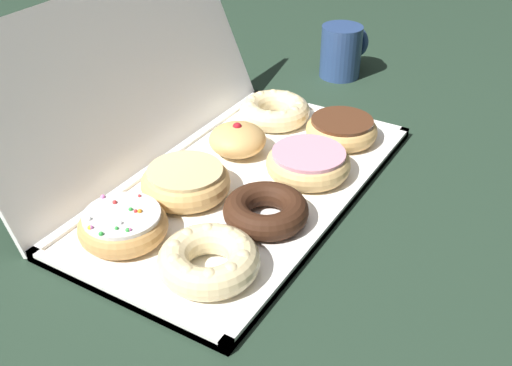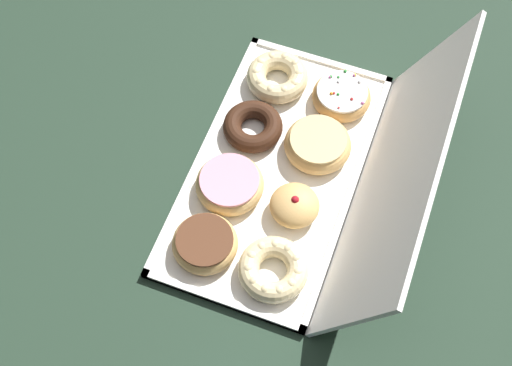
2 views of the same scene
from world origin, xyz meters
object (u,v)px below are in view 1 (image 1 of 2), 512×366
object	(u,v)px
jelly_filled_donut_6	(238,139)
chocolate_frosted_donut_3	(342,129)
pink_frosted_donut_2	(308,163)
coffee_mug	(342,50)
cruller_donut_7	(275,110)
glazed_ring_donut_5	(186,182)
sprinkle_donut_4	(123,225)
chocolate_cake_ring_donut_1	(266,210)
donut_box	(246,186)
cruller_donut_0	(209,259)

from	to	relation	value
jelly_filled_donut_6	chocolate_frosted_donut_3	bearing A→B (deg)	-45.24
pink_frosted_donut_2	coffee_mug	xyz separation A→B (m)	(0.37, 0.12, 0.02)
jelly_filled_donut_6	cruller_donut_7	bearing A→B (deg)	2.12
glazed_ring_donut_5	jelly_filled_donut_6	distance (m)	0.13
pink_frosted_donut_2	sprinkle_donut_4	distance (m)	0.27
sprinkle_donut_4	glazed_ring_donut_5	world-z (taller)	same
chocolate_cake_ring_donut_1	glazed_ring_donut_5	distance (m)	0.12
chocolate_cake_ring_donut_1	pink_frosted_donut_2	size ratio (longest dim) A/B	0.91
donut_box	chocolate_cake_ring_donut_1	bearing A→B (deg)	-132.48
chocolate_frosted_donut_3	cruller_donut_7	size ratio (longest dim) A/B	0.95
sprinkle_donut_4	cruller_donut_7	size ratio (longest dim) A/B	0.94
pink_frosted_donut_2	jelly_filled_donut_6	bearing A→B (deg)	89.23
sprinkle_donut_4	coffee_mug	bearing A→B (deg)	-0.77
chocolate_cake_ring_donut_1	jelly_filled_donut_6	xyz separation A→B (m)	(0.13, 0.12, 0.01)
chocolate_cake_ring_donut_1	chocolate_frosted_donut_3	distance (m)	0.24
pink_frosted_donut_2	chocolate_frosted_donut_3	bearing A→B (deg)	0.93
cruller_donut_7	coffee_mug	world-z (taller)	coffee_mug
glazed_ring_donut_5	pink_frosted_donut_2	bearing A→B (deg)	-42.38
chocolate_frosted_donut_3	jelly_filled_donut_6	xyz separation A→B (m)	(-0.11, 0.12, 0.00)
donut_box	chocolate_cake_ring_donut_1	distance (m)	0.09
chocolate_frosted_donut_3	sprinkle_donut_4	bearing A→B (deg)	160.97
cruller_donut_0	jelly_filled_donut_6	distance (m)	0.27
sprinkle_donut_4	pink_frosted_donut_2	bearing A→B (deg)	-27.40
donut_box	glazed_ring_donut_5	distance (m)	0.09
glazed_ring_donut_5	coffee_mug	distance (m)	0.50
jelly_filled_donut_6	cruller_donut_0	bearing A→B (deg)	-154.38
pink_frosted_donut_2	glazed_ring_donut_5	bearing A→B (deg)	137.62
chocolate_frosted_donut_3	sprinkle_donut_4	size ratio (longest dim) A/B	1.01
chocolate_frosted_donut_3	jelly_filled_donut_6	distance (m)	0.16
cruller_donut_0	jelly_filled_donut_6	bearing A→B (deg)	25.62
pink_frosted_donut_2	glazed_ring_donut_5	distance (m)	0.17
cruller_donut_0	pink_frosted_donut_2	size ratio (longest dim) A/B	0.98
sprinkle_donut_4	coffee_mug	distance (m)	0.61
pink_frosted_donut_2	coffee_mug	distance (m)	0.39
chocolate_cake_ring_donut_1	cruller_donut_0	bearing A→B (deg)	177.57
jelly_filled_donut_6	pink_frosted_donut_2	bearing A→B (deg)	-90.77
cruller_donut_0	glazed_ring_donut_5	distance (m)	0.16
donut_box	jelly_filled_donut_6	world-z (taller)	jelly_filled_donut_6
chocolate_frosted_donut_3	jelly_filled_donut_6	world-z (taller)	jelly_filled_donut_6
coffee_mug	sprinkle_donut_4	bearing A→B (deg)	179.23
donut_box	sprinkle_donut_4	size ratio (longest dim) A/B	4.84
cruller_donut_0	sprinkle_donut_4	world-z (taller)	sprinkle_donut_4
chocolate_cake_ring_donut_1	cruller_donut_7	xyz separation A→B (m)	(0.25, 0.13, 0.00)
glazed_ring_donut_5	cruller_donut_7	size ratio (longest dim) A/B	1.04
glazed_ring_donut_5	cruller_donut_7	bearing A→B (deg)	1.21
jelly_filled_donut_6	glazed_ring_donut_5	bearing A→B (deg)	-179.62
sprinkle_donut_4	glazed_ring_donut_5	distance (m)	0.11
sprinkle_donut_4	cruller_donut_7	xyz separation A→B (m)	(0.36, -0.00, 0.00)
coffee_mug	glazed_ring_donut_5	bearing A→B (deg)	-179.93
cruller_donut_0	sprinkle_donut_4	bearing A→B (deg)	89.84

